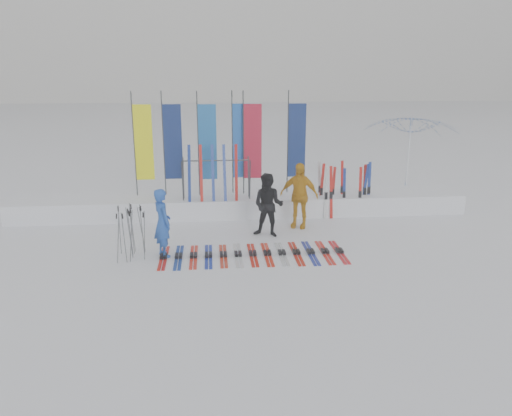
{
  "coord_description": "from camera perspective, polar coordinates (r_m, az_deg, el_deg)",
  "views": [
    {
      "loc": [
        -0.93,
        -10.6,
        4.41
      ],
      "look_at": [
        0.2,
        1.6,
        1.0
      ],
      "focal_mm": 35.0,
      "sensor_mm": 36.0,
      "label": 1
    }
  ],
  "objects": [
    {
      "name": "feather_flags",
      "position": [
        15.61,
        -4.29,
        7.53
      ],
      "size": [
        5.33,
        0.2,
        3.2
      ],
      "color": "#383A3F",
      "rests_on": "ground"
    },
    {
      "name": "person_blue",
      "position": [
        12.24,
        -10.64,
        -1.67
      ],
      "size": [
        0.64,
        0.73,
        1.68
      ],
      "primitive_type": "imported",
      "rotation": [
        0.0,
        0.0,
        2.04
      ],
      "color": "#1E4DB3",
      "rests_on": "ground"
    },
    {
      "name": "snow_bank",
      "position": [
        15.78,
        -1.73,
        0.44
      ],
      "size": [
        14.0,
        1.6,
        0.6
      ],
      "primitive_type": "cube",
      "color": "white",
      "rests_on": "ground"
    },
    {
      "name": "ski_row",
      "position": [
        12.32,
        -0.31,
        -5.26
      ],
      "size": [
        4.51,
        1.7,
        0.07
      ],
      "color": "red",
      "rests_on": "ground"
    },
    {
      "name": "tent_canopy",
      "position": [
        18.48,
        17.05,
        5.73
      ],
      "size": [
        4.1,
        4.14,
        2.95
      ],
      "primitive_type": "imported",
      "rotation": [
        0.0,
        0.0,
        -0.33
      ],
      "color": "white",
      "rests_on": "ground"
    },
    {
      "name": "person_yellow",
      "position": [
        14.29,
        4.93,
        1.45
      ],
      "size": [
        1.2,
        0.87,
        1.88
      ],
      "primitive_type": "imported",
      "rotation": [
        0.0,
        0.0,
        -0.41
      ],
      "color": "orange",
      "rests_on": "ground"
    },
    {
      "name": "ground",
      "position": [
        11.52,
        -0.26,
        -6.96
      ],
      "size": [
        120.0,
        120.0,
        0.0
      ],
      "primitive_type": "plane",
      "color": "white",
      "rests_on": "ground"
    },
    {
      "name": "person_black",
      "position": [
        13.47,
        1.43,
        0.31
      ],
      "size": [
        1.03,
        0.92,
        1.74
      ],
      "primitive_type": "imported",
      "rotation": [
        0.0,
        0.0,
        -0.36
      ],
      "color": "black",
      "rests_on": "ground"
    },
    {
      "name": "ski_rack",
      "position": [
        15.11,
        -4.57,
        3.95
      ],
      "size": [
        2.04,
        0.8,
        1.23
      ],
      "color": "#383A3F",
      "rests_on": "ground"
    },
    {
      "name": "upright_skis",
      "position": [
        15.83,
        10.2,
        2.12
      ],
      "size": [
        1.62,
        0.84,
        1.68
      ],
      "color": "navy",
      "rests_on": "ground"
    },
    {
      "name": "pole_cluster",
      "position": [
        12.42,
        -14.06,
        -2.75
      ],
      "size": [
        0.69,
        0.88,
        1.26
      ],
      "color": "#595B60",
      "rests_on": "ground"
    }
  ]
}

